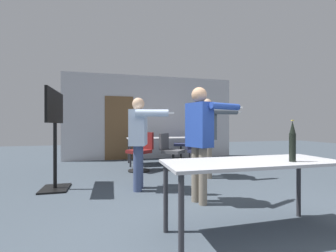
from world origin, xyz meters
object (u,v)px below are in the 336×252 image
object	(u,v)px
tv_screen	(55,127)
office_chair_near_pushed	(197,152)
office_chair_far_right	(171,153)
office_chair_far_left	(183,146)
person_right_polo	(139,135)
beer_bottle	(292,142)
person_near_casual	(200,132)
office_chair_mid_tucked	(141,153)
person_far_watching	(207,130)

from	to	relation	value
tv_screen	office_chair_near_pushed	world-z (taller)	tv_screen
office_chair_far_right	office_chair_far_left	size ratio (longest dim) A/B	0.96
person_right_polo	office_chair_far_right	size ratio (longest dim) A/B	1.75
beer_bottle	person_near_casual	bearing A→B (deg)	113.84
office_chair_far_left	person_near_casual	bearing A→B (deg)	-177.44
tv_screen	office_chair_far_right	size ratio (longest dim) A/B	1.89
person_right_polo	office_chair_near_pushed	bearing A→B (deg)	148.54
person_right_polo	office_chair_far_right	distance (m)	1.97
office_chair_far_right	office_chair_mid_tucked	bearing A→B (deg)	-47.91
person_right_polo	office_chair_mid_tucked	world-z (taller)	person_right_polo
office_chair_far_left	office_chair_far_right	bearing A→B (deg)	168.16
tv_screen	person_right_polo	xyz separation A→B (m)	(1.42, -0.36, -0.14)
tv_screen	person_near_casual	xyz separation A→B (m)	(2.18, -1.24, -0.07)
person_right_polo	office_chair_mid_tucked	xyz separation A→B (m)	(0.24, 1.60, -0.50)
office_chair_far_left	office_chair_near_pushed	distance (m)	1.50
office_chair_far_left	person_right_polo	bearing A→B (deg)	166.95
person_far_watching	office_chair_far_right	xyz separation A→B (m)	(-0.54, 1.05, -0.59)
person_right_polo	office_chair_far_left	size ratio (longest dim) A/B	1.69
person_near_casual	person_far_watching	world-z (taller)	person_far_watching
person_far_watching	office_chair_near_pushed	size ratio (longest dim) A/B	1.86
person_near_casual	tv_screen	bearing A→B (deg)	-138.66
office_chair_near_pushed	person_far_watching	bearing A→B (deg)	38.65
person_right_polo	office_chair_mid_tucked	distance (m)	1.69
person_far_watching	beer_bottle	bearing A→B (deg)	-6.47
office_chair_mid_tucked	office_chair_far_right	bearing A→B (deg)	-124.12
person_right_polo	office_chair_mid_tucked	bearing A→B (deg)	-173.47
person_near_casual	beer_bottle	size ratio (longest dim) A/B	4.01
office_chair_near_pushed	office_chair_mid_tucked	bearing A→B (deg)	-42.46
person_near_casual	office_chair_far_left	size ratio (longest dim) A/B	1.76
tv_screen	office_chair_near_pushed	distance (m)	3.41
beer_bottle	person_right_polo	bearing A→B (deg)	122.18
office_chair_far_left	tv_screen	bearing A→B (deg)	147.49
person_near_casual	person_right_polo	world-z (taller)	person_near_casual
person_far_watching	beer_bottle	distance (m)	2.62
person_near_casual	office_chair_near_pushed	world-z (taller)	person_near_casual
person_right_polo	office_chair_near_pushed	distance (m)	2.38
tv_screen	office_chair_far_left	distance (m)	4.27
person_right_polo	office_chair_far_right	bearing A→B (deg)	163.66
office_chair_mid_tucked	office_chair_far_left	bearing A→B (deg)	-82.50
person_far_watching	office_chair_far_right	size ratio (longest dim) A/B	1.85
person_right_polo	office_chair_far_left	distance (m)	3.62
office_chair_far_right	office_chair_far_left	distance (m)	1.68
office_chair_far_right	beer_bottle	bearing A→B (deg)	44.58
office_chair_far_right	office_chair_far_left	bearing A→B (deg)	-169.02
person_right_polo	office_chair_far_right	xyz separation A→B (m)	(0.99, 1.62, -0.53)
beer_bottle	office_chair_far_right	bearing A→B (deg)	94.50
office_chair_near_pushed	beer_bottle	distance (m)	3.69
person_far_watching	person_right_polo	distance (m)	1.63
person_far_watching	office_chair_near_pushed	distance (m)	1.20
office_chair_mid_tucked	person_right_polo	bearing A→B (deg)	135.36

